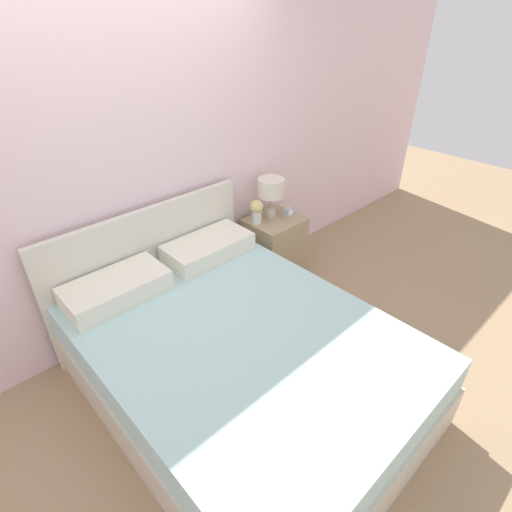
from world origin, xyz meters
TOP-DOWN VIEW (x-y plane):
  - ground_plane at (0.00, 0.00)m, footprint 12.00×12.00m
  - wall_back at (0.00, 0.07)m, footprint 8.00×0.06m
  - bed at (0.00, -1.01)m, footprint 1.65×2.17m
  - nightstand at (1.16, -0.23)m, footprint 0.48×0.44m
  - table_lamp at (1.17, -0.16)m, footprint 0.24×0.24m
  - flower_vase at (0.99, -0.17)m, footprint 0.12×0.12m
  - alarm_clock at (1.30, -0.27)m, footprint 0.08×0.06m

SIDE VIEW (x-z plane):
  - ground_plane at x=0.00m, z-range 0.00..0.00m
  - bed at x=0.00m, z-range -0.21..0.80m
  - nightstand at x=1.16m, z-range 0.00..0.60m
  - alarm_clock at x=1.30m, z-range 0.60..0.67m
  - flower_vase at x=0.99m, z-range 0.62..0.83m
  - table_lamp at x=1.17m, z-range 0.68..1.04m
  - wall_back at x=0.00m, z-range 0.00..2.60m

